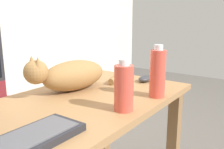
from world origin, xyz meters
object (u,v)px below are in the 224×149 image
keyboard (13,147)px  cat (71,75)px  computer_mouse (145,78)px  water_bottle (124,87)px  spray_bottle (158,73)px

keyboard → cat: (0.52, 0.29, 0.07)m
computer_mouse → water_bottle: water_bottle is taller
keyboard → cat: cat is taller
water_bottle → spray_bottle: size_ratio=0.85×
computer_mouse → spray_bottle: 0.30m
keyboard → computer_mouse: bearing=4.7°
keyboard → water_bottle: (0.44, -0.08, 0.08)m
cat → keyboard: bearing=-150.6°
keyboard → spray_bottle: bearing=-8.8°
keyboard → computer_mouse: 0.90m
spray_bottle → water_bottle: bearing=173.0°
keyboard → computer_mouse: (0.90, 0.07, 0.00)m
cat → spray_bottle: bearing=-68.1°
water_bottle → spray_bottle: bearing=-7.0°
computer_mouse → spray_bottle: bearing=-140.5°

